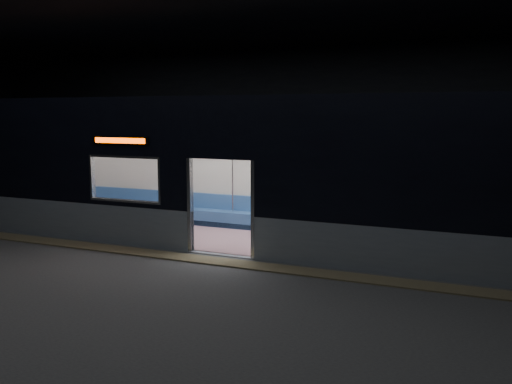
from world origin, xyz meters
The scene contains 7 objects.
station_floor centered at (0.00, 0.00, -0.01)m, with size 24.00×14.00×0.01m, color #47494C.
station_envelope centered at (0.00, 0.00, 3.66)m, with size 24.00×14.00×5.00m.
tactile_strip centered at (0.00, 0.55, 0.01)m, with size 22.80×0.50×0.03m, color #8C7F59.
metro_car centered at (0.00, 2.54, 1.85)m, with size 18.00×3.04×3.35m.
passenger centered at (4.00, 3.55, 0.80)m, with size 0.41×0.69×1.36m.
handbag centered at (3.99, 3.32, 0.68)m, with size 0.28×0.24×0.14m, color black.
transit_map centered at (4.40, 3.85, 1.49)m, with size 1.04×0.03×0.67m, color white.
Camera 1 is at (5.01, -8.95, 2.99)m, focal length 38.00 mm.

